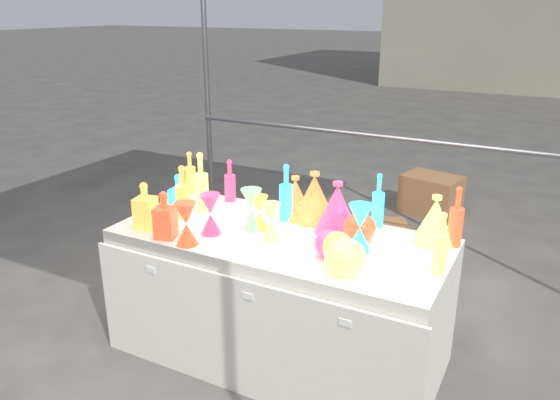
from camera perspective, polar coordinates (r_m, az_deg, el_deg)
The scene contains 29 objects.
ground at distance 3.33m, azimuth 0.00°, elevation -15.59°, with size 80.00×80.00×0.00m, color slate.
display_table at distance 3.12m, azimuth -0.08°, elevation -10.06°, with size 1.84×0.83×0.75m.
cardboard_box_closed at distance 5.49m, azimuth 15.50°, elevation 0.55°, with size 0.52×0.38×0.38m, color #A4734A.
cardboard_box_flat at distance 4.92m, azimuth 9.08°, elevation -3.16°, with size 0.75×0.53×0.06m, color #A4734A.
bottle_0 at distance 3.62m, azimuth -9.38°, elevation 2.87°, with size 0.07×0.07×0.28m, color #DA1445, non-canonical shape.
bottle_3 at distance 3.44m, azimuth -5.26°, elevation 2.06°, with size 0.07×0.07×0.27m, color blue, non-canonical shape.
bottle_4 at distance 3.28m, azimuth -8.25°, elevation 1.89°, with size 0.09×0.09×0.36m, color #147E69, non-canonical shape.
bottle_6 at distance 3.18m, azimuth -10.12°, elevation 0.82°, with size 0.08×0.08×0.32m, color #DA1445, non-canonical shape.
bottle_7 at distance 3.10m, azimuth 0.64°, elevation 0.79°, with size 0.08×0.08×0.34m, color #1A9227, non-canonical shape.
decanter_0 at distance 3.09m, azimuth -13.90°, elevation -0.55°, with size 0.11×0.11×0.27m, color #DA1445, non-canonical shape.
decanter_1 at distance 2.94m, azimuth -11.95°, elevation -1.50°, with size 0.10×0.10×0.26m, color orange, non-canonical shape.
decanter_2 at distance 3.26m, azimuth -10.52°, elevation 0.60°, with size 0.10×0.10×0.25m, color #1A9227, non-canonical shape.
hourglass_0 at distance 2.84m, azimuth -9.78°, elevation -2.48°, with size 0.11×0.11×0.23m, color orange, non-canonical shape.
hourglass_1 at distance 2.96m, azimuth -7.28°, elevation -1.47°, with size 0.11×0.11×0.23m, color blue, non-canonical shape.
hourglass_2 at distance 2.85m, azimuth -0.96°, elevation -2.30°, with size 0.10×0.10×0.21m, color #147E69, non-canonical shape.
hourglass_3 at distance 2.99m, azimuth -2.99°, elevation -0.98°, with size 0.12×0.12×0.23m, color #A3208F, non-canonical shape.
hourglass_4 at distance 3.00m, azimuth -2.15°, elevation -1.30°, with size 0.10×0.10×0.19m, color #DA1445, non-canonical shape.
hourglass_5 at distance 2.75m, azimuth 8.33°, elevation -2.90°, with size 0.12×0.12×0.25m, color #1A9227, non-canonical shape.
globe_0 at distance 2.67m, azimuth 5.96°, elevation -4.98°, with size 0.16×0.16×0.13m, color #DA1445, non-canonical shape.
globe_1 at distance 2.53m, azimuth 6.81°, elevation -6.14°, with size 0.19×0.19×0.15m, color #147E69, non-canonical shape.
globe_2 at distance 2.87m, azimuth 8.30°, elevation -3.07°, with size 0.17×0.17×0.14m, color orange, non-canonical shape.
globe_3 at distance 2.69m, azimuth 5.19°, elevation -4.75°, with size 0.15×0.15×0.12m, color blue, non-canonical shape.
lampshade_0 at distance 3.16m, azimuth 1.60°, elevation 0.36°, with size 0.21×0.21×0.25m, color gold, non-canonical shape.
lampshade_1 at distance 3.11m, azimuth 3.61°, elevation 0.37°, with size 0.25×0.25×0.29m, color gold, non-canonical shape.
lampshade_2 at distance 2.95m, azimuth 5.98°, elevation -0.77°, with size 0.25×0.25×0.29m, color blue, non-canonical shape.
lampshade_3 at distance 2.92m, azimuth 15.89°, elevation -1.97°, with size 0.22×0.22×0.26m, color #147E69, non-canonical shape.
bottle_8 at distance 3.06m, azimuth 10.23°, elevation -0.03°, with size 0.07×0.07×0.31m, color #1A9227, non-canonical shape.
bottle_9 at distance 2.91m, azimuth 17.96°, elevation -1.66°, with size 0.07×0.07×0.32m, color orange, non-canonical shape.
bottle_11 at distance 2.58m, azimuth 16.46°, elevation -4.39°, with size 0.07×0.07×0.31m, color #147E69, non-canonical shape.
Camera 1 is at (1.26, -2.40, 1.92)m, focal length 35.00 mm.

